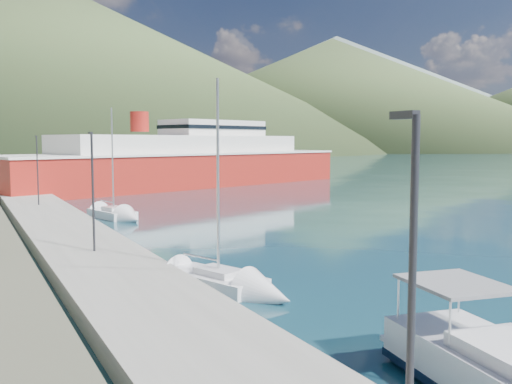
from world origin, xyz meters
TOP-DOWN VIEW (x-y plane):
  - ground at (0.00, 120.00)m, footprint 1400.00×1400.00m
  - quay at (-9.00, 26.00)m, footprint 5.00×88.00m
  - hills_far at (138.59, 618.73)m, footprint 1480.00×900.00m
  - hills_near at (98.04, 372.50)m, footprint 1010.00×520.00m
  - lamp_posts at (-9.00, 14.75)m, footprint 0.15×47.03m
  - sailboat_near at (-4.68, 6.35)m, footprint 4.26×7.13m
  - sailboat_mid at (-3.49, 31.07)m, footprint 3.74×7.08m
  - ferry at (13.15, 60.97)m, footprint 54.70×28.38m

SIDE VIEW (x-z plane):
  - ground at x=0.00m, z-range 0.00..0.00m
  - sailboat_near at x=-4.68m, z-range -4.65..5.19m
  - sailboat_mid at x=-3.49m, z-range -4.68..5.25m
  - quay at x=-9.00m, z-range 0.00..0.80m
  - ferry at x=13.15m, z-range -2.10..8.61m
  - lamp_posts at x=-9.00m, z-range 1.05..7.11m
  - hills_near at x=98.04m, z-range -8.32..106.68m
  - hills_far at x=138.59m, z-range -12.61..167.39m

